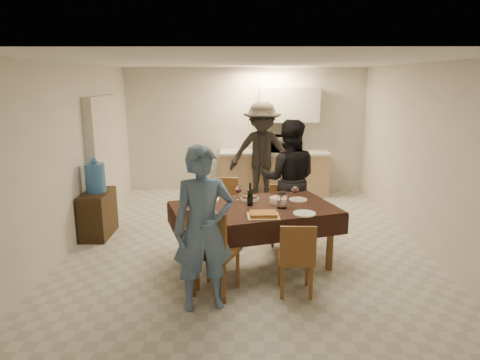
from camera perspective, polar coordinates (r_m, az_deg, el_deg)
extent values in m
cube|color=beige|center=(6.47, 0.86, -8.18)|extent=(5.00, 6.00, 0.02)
cube|color=white|center=(6.02, 0.95, 15.48)|extent=(5.00, 6.00, 0.02)
cube|color=silver|center=(9.08, 0.70, 6.62)|extent=(5.00, 0.02, 2.60)
cube|color=silver|center=(3.21, 1.46, -6.48)|extent=(5.00, 0.02, 2.60)
cube|color=silver|center=(6.58, -21.47, 3.01)|extent=(0.02, 6.00, 2.60)
cube|color=silver|center=(6.63, 23.08, 2.93)|extent=(0.02, 6.00, 2.60)
cube|color=silver|center=(7.71, -17.53, 2.85)|extent=(0.15, 1.40, 2.10)
cube|color=tan|center=(8.94, 4.55, 0.80)|extent=(2.20, 0.60, 0.86)
cube|color=beige|center=(8.85, 4.60, 3.68)|extent=(2.24, 0.64, 0.05)
cube|color=silver|center=(8.90, 6.61, 9.95)|extent=(1.20, 0.34, 0.70)
cube|color=black|center=(5.46, 1.88, -3.79)|extent=(2.29, 1.76, 0.04)
cube|color=brown|center=(5.60, 1.85, -7.65)|extent=(0.07, 0.07, 0.75)
cube|color=brown|center=(4.86, -3.29, -9.46)|extent=(0.61, 0.61, 0.06)
cube|color=brown|center=(4.56, -3.50, -7.29)|extent=(0.45, 0.22, 0.50)
cube|color=brown|center=(4.92, 7.42, -10.29)|extent=(0.39, 0.39, 0.05)
cube|color=brown|center=(4.67, 7.77, -8.56)|extent=(0.39, 0.04, 0.42)
cube|color=brown|center=(6.28, -2.45, -4.41)|extent=(0.49, 0.49, 0.05)
cube|color=brown|center=(6.01, -2.56, -2.65)|extent=(0.43, 0.10, 0.46)
cube|color=brown|center=(6.31, 5.77, -4.82)|extent=(0.39, 0.39, 0.05)
cube|color=brown|center=(6.08, 5.97, -3.28)|extent=(0.39, 0.04, 0.41)
cube|color=black|center=(6.94, -18.38, -4.31)|extent=(0.38, 0.76, 0.70)
cylinder|color=#407ED3|center=(6.80, -18.73, 0.28)|extent=(0.29, 0.29, 0.44)
cylinder|color=white|center=(5.41, 5.62, -2.78)|extent=(0.12, 0.12, 0.19)
cube|color=#AE6B33|center=(5.09, 3.13, -4.58)|extent=(0.39, 0.30, 0.05)
cylinder|color=white|center=(5.64, 4.89, -2.69)|extent=(0.18, 0.18, 0.07)
cylinder|color=white|center=(5.72, 1.30, -2.56)|extent=(0.22, 0.22, 0.04)
cylinder|color=white|center=(5.19, -4.69, -4.45)|extent=(0.27, 0.27, 0.02)
cylinder|color=white|center=(5.22, 8.58, -4.44)|extent=(0.27, 0.27, 0.02)
cylinder|color=white|center=(5.76, -4.19, -2.60)|extent=(0.28, 0.28, 0.02)
cylinder|color=white|center=(5.79, 7.75, -2.61)|extent=(0.24, 0.24, 0.01)
imported|color=silver|center=(8.84, 5.98, 4.85)|extent=(0.58, 0.39, 0.32)
imported|color=slate|center=(4.45, -4.88, -6.53)|extent=(0.71, 0.54, 1.75)
imported|color=black|center=(6.48, 6.50, 0.10)|extent=(0.95, 0.78, 1.80)
imported|color=black|center=(8.37, 2.93, 3.73)|extent=(1.25, 0.72, 1.94)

